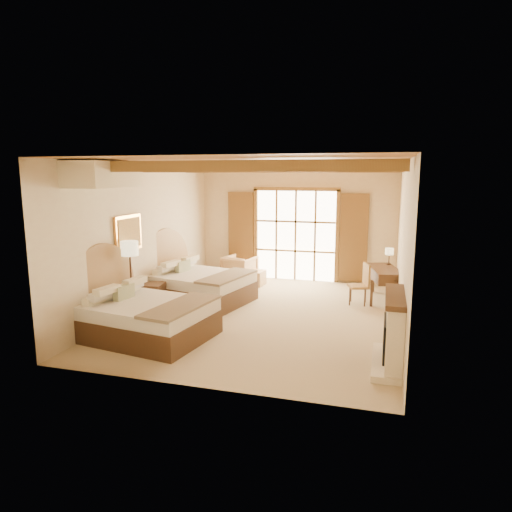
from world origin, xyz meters
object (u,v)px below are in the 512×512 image
(armchair, at_px, (240,269))
(bed_far, at_px, (194,282))
(bed_near, at_px, (139,313))
(nightstand, at_px, (152,297))
(desk, at_px, (384,283))

(armchair, bearing_deg, bed_far, 90.07)
(bed_near, distance_m, nightstand, 1.66)
(nightstand, xyz_separation_m, armchair, (1.04, 3.05, 0.07))
(bed_near, xyz_separation_m, armchair, (0.45, 4.59, -0.07))
(desk, bearing_deg, armchair, 154.37)
(bed_near, distance_m, armchair, 4.62)
(bed_near, xyz_separation_m, desk, (4.30, 3.83, -0.03))
(desk, bearing_deg, bed_far, -177.50)
(nightstand, distance_m, desk, 5.40)
(armchair, height_order, desk, desk)
(nightstand, relative_size, armchair, 0.74)
(nightstand, bearing_deg, bed_near, -75.30)
(bed_near, bearing_deg, desk, 50.66)
(bed_near, bearing_deg, bed_far, 99.09)
(bed_near, relative_size, armchair, 3.04)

